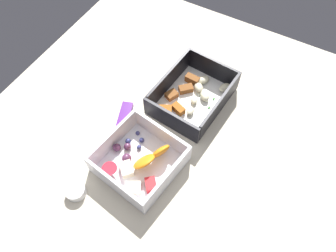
{
  "coord_description": "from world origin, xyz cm",
  "views": [
    {
      "loc": [
        -30.83,
        -15.98,
        59.81
      ],
      "look_at": [
        -0.8,
        0.88,
        4.0
      ],
      "focal_mm": 33.24,
      "sensor_mm": 36.0,
      "label": 1
    }
  ],
  "objects": [
    {
      "name": "paper_cup_liner",
      "position": [
        -21.59,
        9.46,
        2.9
      ],
      "size": [
        3.84,
        3.84,
        1.79
      ],
      "primitive_type": "cylinder",
      "color": "white",
      "rests_on": "table_surface"
    },
    {
      "name": "fruit_bowl",
      "position": [
        -10.77,
        1.86,
        3.89
      ],
      "size": [
        16.66,
        16.67,
        5.29
      ],
      "rotation": [
        0.0,
        0.0,
        -0.15
      ],
      "color": "white",
      "rests_on": "table_surface"
    },
    {
      "name": "table_surface",
      "position": [
        0.0,
        0.0,
        1.0
      ],
      "size": [
        80.0,
        80.0,
        2.0
      ],
      "primitive_type": "cube",
      "color": "beige",
      "rests_on": "ground"
    },
    {
      "name": "pasta_container",
      "position": [
        9.02,
        0.04,
        3.9
      ],
      "size": [
        18.95,
        15.21,
        5.97
      ],
      "rotation": [
        0.0,
        0.0,
        -0.09
      ],
      "color": "white",
      "rests_on": "table_surface"
    },
    {
      "name": "candy_bar",
      "position": [
        -2.52,
        10.9,
        2.6
      ],
      "size": [
        7.4,
        4.7,
        1.2
      ],
      "primitive_type": "cube",
      "rotation": [
        0.0,
        0.0,
        0.36
      ],
      "color": "#51197A",
      "rests_on": "table_surface"
    }
  ]
}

